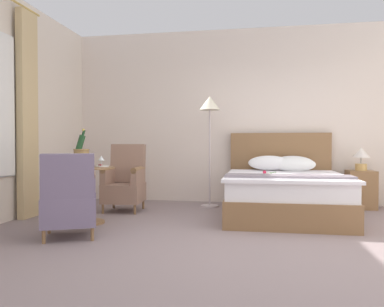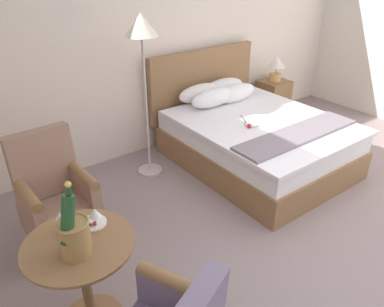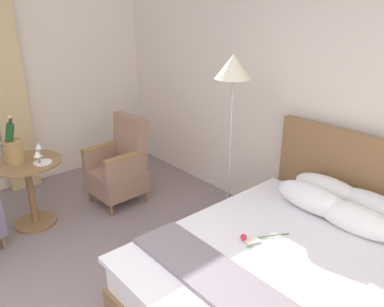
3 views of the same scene
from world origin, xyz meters
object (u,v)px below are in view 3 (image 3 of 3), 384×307
Objects in this scene: floor_lamp_brass at (233,85)px; wine_glass_near_edge at (38,147)px; side_table_round at (30,187)px; bed at (290,275)px; champagne_bucket at (13,148)px; snack_plate at (42,162)px; armchair_by_window at (119,166)px; wine_glass_near_bucket at (37,154)px.

floor_lamp_brass is 2.08m from wine_glass_near_edge.
floor_lamp_brass reaches higher than side_table_round.
bed is 2.83m from champagne_bucket.
floor_lamp_brass is 2.03m from snack_plate.
floor_lamp_brass is at bearing 47.56° from side_table_round.
floor_lamp_brass is 1.73m from armchair_by_window.
bed is 11.92× the size of snack_plate.
bed reaches higher than snack_plate.
floor_lamp_brass is 2.24m from champagne_bucket.
armchair_by_window is at bearing 79.88° from champagne_bucket.
wine_glass_near_bucket reaches higher than side_table_round.
bed is 2.93× the size of side_table_round.
snack_plate is at bearing 38.14° from side_table_round.
side_table_round is 4.07× the size of snack_plate.
side_table_round is at bearing -153.38° from wine_glass_near_bucket.
side_table_round is 0.99m from armchair_by_window.
wine_glass_near_edge is at bearing 89.23° from champagne_bucket.
floor_lamp_brass reaches higher than champagne_bucket.
champagne_bucket is at bearing -157.10° from bed.
champagne_bucket is at bearing -117.10° from side_table_round.
side_table_round is 1.48× the size of champagne_bucket.
bed is 14.60× the size of wine_glass_near_bucket.
snack_plate is at bearing -13.20° from wine_glass_near_edge.
wine_glass_near_edge is (0.00, 0.24, -0.04)m from champagne_bucket.
bed is 4.33× the size of champagne_bucket.
snack_plate is (0.19, 0.20, -0.14)m from champagne_bucket.
armchair_by_window is (0.19, 0.82, -0.40)m from wine_glass_near_edge.
champagne_bucket reaches higher than bed.
floor_lamp_brass reaches higher than wine_glass_near_bucket.
floor_lamp_brass is 2.01m from wine_glass_near_bucket.
champagne_bucket is 0.26m from wine_glass_near_bucket.
champagne_bucket is (-0.04, -0.08, 0.44)m from side_table_round.
snack_plate is (0.19, -0.04, -0.10)m from wine_glass_near_edge.
side_table_round is at bearing -98.60° from armchair_by_window.
champagne_bucket reaches higher than armchair_by_window.
wine_glass_near_bucket is at bearing -130.54° from floor_lamp_brass.
bed is at bearing 18.20° from wine_glass_near_edge.
snack_plate is at bearing -89.89° from armchair_by_window.
floor_lamp_brass reaches higher than snack_plate.
bed is at bearing 21.34° from wine_glass_near_bucket.
wine_glass_near_bucket is at bearing -89.38° from armchair_by_window.
wine_glass_near_bucket is (-2.37, -0.92, 0.48)m from bed.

